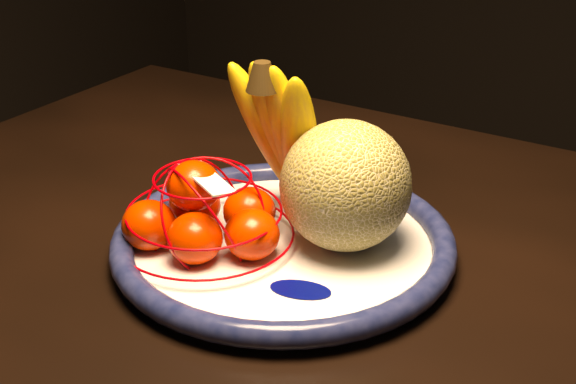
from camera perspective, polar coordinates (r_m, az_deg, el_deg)
The scene contains 6 objects.
dining_table at distance 0.83m, azimuth 10.79°, elevation -12.83°, with size 1.54×0.95×0.75m.
fruit_bowl at distance 0.85m, azimuth -0.34°, elevation -3.64°, with size 0.36×0.36×0.03m.
cantaloupe at distance 0.82m, azimuth 4.11°, elevation 0.46°, with size 0.14×0.14×0.14m, color olive.
banana_bunch at distance 0.87m, azimuth -0.23°, elevation 4.45°, with size 0.13×0.13×0.20m.
mandarin_bag at distance 0.84m, azimuth -5.90°, elevation -1.75°, with size 0.22×0.22×0.12m.
price_tag at distance 0.80m, azimuth -5.79°, elevation 0.98°, with size 0.07×0.03×0.00m, color white.
Camera 1 is at (0.22, -0.66, 1.19)m, focal length 50.00 mm.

